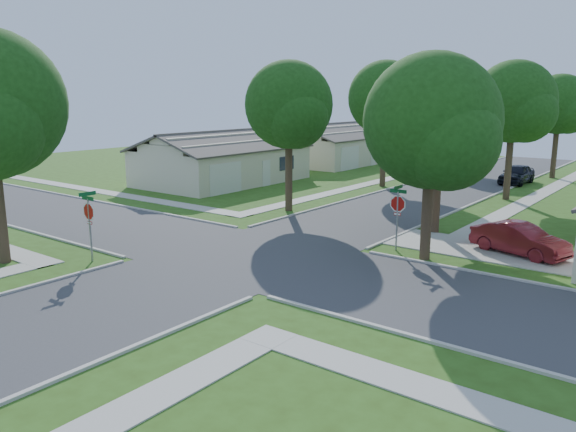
# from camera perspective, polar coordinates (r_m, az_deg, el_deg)

# --- Properties ---
(ground) EXTENTS (100.00, 100.00, 0.00)m
(ground) POSITION_cam_1_polar(r_m,az_deg,el_deg) (24.70, -3.94, -4.04)
(ground) COLOR #2E4C14
(ground) RESTS_ON ground
(road_ns) EXTENTS (7.00, 100.00, 0.02)m
(road_ns) POSITION_cam_1_polar(r_m,az_deg,el_deg) (24.69, -3.94, -4.03)
(road_ns) COLOR #333335
(road_ns) RESTS_ON ground
(sidewalk_ne) EXTENTS (1.20, 40.00, 0.04)m
(sidewalk_ne) POSITION_cam_1_polar(r_m,az_deg,el_deg) (45.33, 24.74, 2.28)
(sidewalk_ne) COLOR #9E9B91
(sidewalk_ne) RESTS_ON ground
(sidewalk_nw) EXTENTS (1.20, 40.00, 0.04)m
(sidewalk_nw) POSITION_cam_1_polar(r_m,az_deg,el_deg) (49.38, 10.85, 3.89)
(sidewalk_nw) COLOR #9E9B91
(sidewalk_nw) RESTS_ON ground
(driveway) EXTENTS (8.80, 3.60, 0.05)m
(driveway) POSITION_cam_1_polar(r_m,az_deg,el_deg) (26.95, 19.31, -3.28)
(driveway) COLOR #9E9B91
(driveway) RESTS_ON ground
(stop_sign_sw) EXTENTS (1.05, 0.80, 2.98)m
(stop_sign_sw) POSITION_cam_1_polar(r_m,az_deg,el_deg) (24.73, -19.57, 0.15)
(stop_sign_sw) COLOR gray
(stop_sign_sw) RESTS_ON ground
(stop_sign_ne) EXTENTS (1.05, 0.80, 2.98)m
(stop_sign_ne) POSITION_cam_1_polar(r_m,az_deg,el_deg) (25.49, 11.08, 0.96)
(stop_sign_ne) COLOR gray
(stop_sign_ne) RESTS_ON ground
(tree_e_near) EXTENTS (4.97, 4.80, 8.28)m
(tree_e_near) POSITION_cam_1_polar(r_m,az_deg,el_deg) (28.97, 15.33, 9.27)
(tree_e_near) COLOR #38281C
(tree_e_near) RESTS_ON ground
(tree_e_mid) EXTENTS (5.59, 5.40, 9.21)m
(tree_e_mid) POSITION_cam_1_polar(r_m,az_deg,el_deg) (40.30, 22.01, 10.36)
(tree_e_mid) COLOR #38281C
(tree_e_mid) RESTS_ON ground
(tree_e_far) EXTENTS (5.17, 5.00, 8.72)m
(tree_e_far) POSITION_cam_1_polar(r_m,az_deg,el_deg) (52.94, 25.88, 9.93)
(tree_e_far) COLOR #38281C
(tree_e_far) RESTS_ON ground
(tree_w_near) EXTENTS (5.38, 5.20, 8.97)m
(tree_w_near) POSITION_cam_1_polar(r_m,az_deg,el_deg) (33.66, 0.17, 10.82)
(tree_w_near) COLOR #38281C
(tree_w_near) RESTS_ON ground
(tree_w_mid) EXTENTS (5.80, 5.60, 9.56)m
(tree_w_mid) POSITION_cam_1_polar(r_m,az_deg,el_deg) (43.81, 9.92, 11.41)
(tree_w_mid) COLOR #38281C
(tree_w_mid) RESTS_ON ground
(tree_w_far) EXTENTS (4.76, 4.60, 8.04)m
(tree_w_far) POSITION_cam_1_polar(r_m,az_deg,el_deg) (55.66, 16.21, 10.20)
(tree_w_far) COLOR #38281C
(tree_w_far) RESTS_ON ground
(tree_ne_corner) EXTENTS (5.80, 5.60, 8.66)m
(tree_ne_corner) POSITION_cam_1_polar(r_m,az_deg,el_deg) (23.92, 14.49, 8.70)
(tree_ne_corner) COLOR #38281C
(tree_ne_corner) RESTS_ON ground
(house_nw_near) EXTENTS (8.42, 13.60, 4.23)m
(house_nw_near) POSITION_cam_1_polar(r_m,az_deg,el_deg) (45.92, -6.62, 5.30)
(house_nw_near) COLOR beige
(house_nw_near) RESTS_ON ground
(house_nw_far) EXTENTS (8.42, 13.60, 4.23)m
(house_nw_far) POSITION_cam_1_polar(r_m,az_deg,el_deg) (59.26, 4.94, 6.84)
(house_nw_far) COLOR beige
(house_nw_far) RESTS_ON ground
(car_driveway) EXTENTS (4.48, 2.66, 1.40)m
(car_driveway) POSITION_cam_1_polar(r_m,az_deg,el_deg) (26.64, 22.48, -2.20)
(car_driveway) COLOR #581217
(car_driveway) RESTS_ON ground
(car_curb_east) EXTENTS (1.96, 4.59, 1.55)m
(car_curb_east) POSITION_cam_1_polar(r_m,az_deg,el_deg) (48.53, 22.22, 3.97)
(car_curb_east) COLOR black
(car_curb_east) RESTS_ON ground
(car_curb_west) EXTENTS (2.19, 4.62, 1.30)m
(car_curb_west) POSITION_cam_1_polar(r_m,az_deg,el_deg) (56.14, 17.56, 5.15)
(car_curb_west) COLOR black
(car_curb_west) RESTS_ON ground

